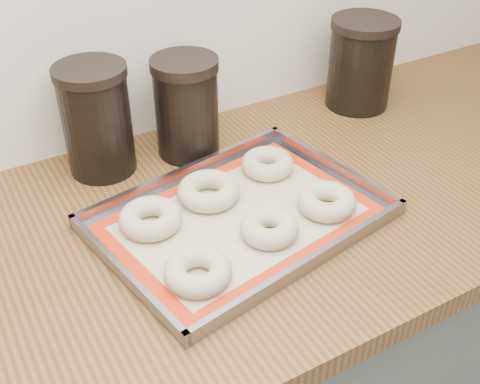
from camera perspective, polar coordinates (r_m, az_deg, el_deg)
cabinet at (r=1.45m, az=6.88°, el=-14.12°), size 3.00×0.65×0.86m
countertop at (r=1.14m, az=8.46°, el=0.59°), size 3.06×0.68×0.04m
baking_tray at (r=1.01m, az=-0.00°, el=-2.44°), size 0.51×0.40×0.03m
baking_mat at (r=1.01m, az=-0.00°, el=-2.53°), size 0.46×0.36×0.00m
bagel_front_left at (r=0.89m, az=-4.02°, el=-7.51°), size 0.14×0.14×0.03m
bagel_front_mid at (r=0.97m, az=2.81°, el=-3.40°), size 0.12×0.12×0.04m
bagel_front_right at (r=1.03m, az=8.21°, el=-0.90°), size 0.12×0.12×0.04m
bagel_back_left at (r=1.00m, az=-8.50°, el=-2.50°), size 0.11×0.11×0.04m
bagel_back_mid at (r=1.05m, az=-2.99°, el=0.10°), size 0.15×0.15×0.03m
bagel_back_right at (r=1.12m, az=2.61°, el=2.69°), size 0.13×0.13×0.03m
canister_left at (r=1.12m, az=-13.42°, el=6.69°), size 0.13×0.13×0.21m
canister_mid at (r=1.15m, az=-5.09°, el=8.04°), size 0.13×0.13×0.19m
canister_right at (r=1.36m, az=11.38°, el=11.89°), size 0.15×0.15×0.20m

